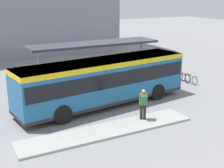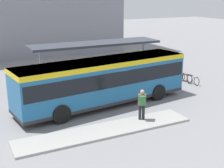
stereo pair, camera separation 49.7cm
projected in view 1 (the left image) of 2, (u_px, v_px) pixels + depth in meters
name	position (u px, v px, depth m)	size (l,w,h in m)	color
ground_plane	(104.00, 105.00, 20.35)	(120.00, 120.00, 0.00)	gray
curb_island	(108.00, 130.00, 16.43)	(9.69, 1.80, 0.12)	#9E9E99
city_bus	(104.00, 79.00, 19.87)	(11.80, 3.95, 2.99)	#1E6093
pedestrian_waiting	(143.00, 103.00, 17.44)	(0.52, 0.56, 1.76)	#232328
bicycle_green	(191.00, 79.00, 25.11)	(0.48, 1.64, 0.71)	black
bicycle_red	(184.00, 77.00, 25.59)	(0.48, 1.71, 0.74)	black
bicycle_white	(179.00, 76.00, 26.21)	(0.48, 1.53, 0.66)	black
bicycle_orange	(173.00, 74.00, 26.71)	(0.48, 1.70, 0.74)	black
station_shelter	(94.00, 45.00, 24.22)	(10.37, 2.51, 3.33)	#383D47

